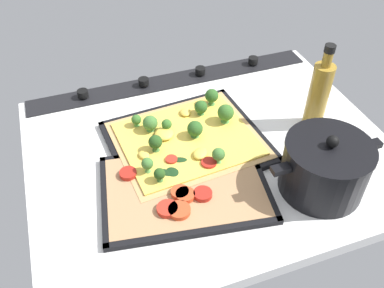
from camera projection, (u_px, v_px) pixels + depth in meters
ground_plane at (211, 153)px, 96.55cm from camera, size 81.65×65.01×3.00cm
stove_control_panel at (173, 80)px, 115.35cm from camera, size 78.38×7.00×2.60cm
baking_tray_front at (187, 143)px, 96.32cm from camera, size 36.34×32.05×1.30cm
broccoli_pizza at (187, 137)px, 95.67cm from camera, size 33.75×29.46×6.04cm
baking_tray_back at (185, 190)px, 85.77cm from camera, size 37.18×28.74×1.30cm
veggie_pizza_back at (184, 188)px, 85.16cm from camera, size 34.43×26.00×1.90cm
cooking_pot at (325, 167)px, 82.94cm from camera, size 24.22×17.37×13.91cm
oil_bottle at (319, 95)px, 95.96cm from camera, size 4.78×4.78×21.44cm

